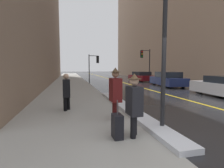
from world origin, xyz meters
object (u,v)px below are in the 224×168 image
traffic_light_far (145,58)px  pedestrian_with_shoulder_bag (66,90)px  parked_car_navy (167,79)px  parked_car_maroon (141,77)px  traffic_light_near (95,62)px  pedestrian_in_glasses (134,103)px  pedestrian_in_fedora (115,91)px  lamp_post (164,37)px  rolling_suitcase (117,126)px

traffic_light_far → pedestrian_with_shoulder_bag: traffic_light_far is taller
parked_car_navy → parked_car_maroon: bearing=5.3°
parked_car_maroon → pedestrian_with_shoulder_bag: bearing=142.8°
traffic_light_near → pedestrian_in_glasses: size_ratio=2.13×
pedestrian_in_glasses → parked_car_navy: pedestrian_in_glasses is taller
pedestrian_in_fedora → parked_car_maroon: 17.22m
pedestrian_in_glasses → pedestrian_with_shoulder_bag: 3.60m
traffic_light_near → parked_car_maroon: traffic_light_near is taller
lamp_post → pedestrian_with_shoulder_bag: size_ratio=2.77×
parked_car_maroon → lamp_post: bearing=154.9°
lamp_post → rolling_suitcase: bearing=-169.1°
traffic_light_near → parked_car_maroon: bearing=-14.2°
lamp_post → parked_car_navy: size_ratio=0.88×
pedestrian_in_fedora → rolling_suitcase: size_ratio=1.82×
pedestrian_in_glasses → pedestrian_with_shoulder_bag: pedestrian_in_glasses is taller
pedestrian_in_glasses → parked_car_navy: (7.45, 10.71, -0.23)m
pedestrian_in_glasses → parked_car_navy: 13.05m
traffic_light_near → pedestrian_in_fedora: traffic_light_near is taller
parked_car_navy → rolling_suitcase: 13.32m
traffic_light_near → rolling_suitcase: (-2.03, -18.00, -2.12)m
parked_car_maroon → pedestrian_in_fedora: bearing=150.3°
parked_car_maroon → rolling_suitcase: 18.76m
pedestrian_in_fedora → parked_car_navy: bearing=139.2°
pedestrian_with_shoulder_bag → rolling_suitcase: (1.23, -3.22, -0.52)m
pedestrian_with_shoulder_bag → parked_car_maroon: pedestrian_with_shoulder_bag is taller
traffic_light_near → pedestrian_in_glasses: bearing=-99.7°
lamp_post → pedestrian_in_fedora: lamp_post is taller
pedestrian_with_shoulder_bag → pedestrian_in_glasses: bearing=25.9°
pedestrian_with_shoulder_bag → parked_car_navy: 11.81m
traffic_light_far → parked_car_navy: size_ratio=0.86×
pedestrian_in_fedora → traffic_light_far: bearing=150.9°
parked_car_navy → traffic_light_near: bearing=44.3°
pedestrian_in_fedora → pedestrian_with_shoulder_bag: size_ratio=1.16×
lamp_post → traffic_light_near: 17.75m
lamp_post → parked_car_maroon: bearing=68.6°
traffic_light_far → pedestrian_in_glasses: size_ratio=2.53×
lamp_post → pedestrian_with_shoulder_bag: bearing=131.2°
pedestrian_in_glasses → pedestrian_in_fedora: 1.52m
pedestrian_with_shoulder_bag → traffic_light_far: bearing=143.0°
pedestrian_in_glasses → parked_car_maroon: (7.48, 16.99, -0.27)m
lamp_post → rolling_suitcase: (-1.35, -0.26, -2.21)m
lamp_post → traffic_light_near: size_ratio=1.22×
pedestrian_in_fedora → pedestrian_with_shoulder_bag: 2.31m
parked_car_navy → pedestrian_with_shoulder_bag: bearing=135.0°
pedestrian_in_glasses → traffic_light_near: bearing=173.4°
traffic_light_far → rolling_suitcase: (-8.01, -16.17, -2.59)m
traffic_light_near → parked_car_navy: traffic_light_near is taller
pedestrian_in_fedora → parked_car_maroon: bearing=152.5°
pedestrian_in_glasses → parked_car_maroon: 18.56m
traffic_light_far → rolling_suitcase: 18.23m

